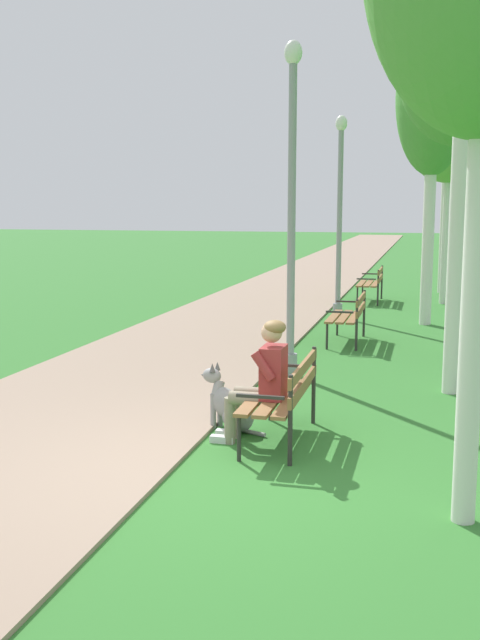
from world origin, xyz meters
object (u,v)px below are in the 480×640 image
(birch_tree_third, at_px, (462,68))
(park_bench_far, at_px, (373,281))
(lamp_post_mid, at_px, (340,215))
(birch_tree_fourth, at_px, (433,100))
(lamp_post_near, at_px, (292,207))
(person_seated_on_near_bench, at_px, (263,376))
(birch_tree_fifth, at_px, (449,134))
(birch_tree_sixth, at_px, (448,104))
(park_bench_mid, at_px, (350,313))
(park_bench_near, at_px, (285,392))
(dog_grey, at_px, (230,406))

(birch_tree_third, bearing_deg, park_bench_far, 106.08)
(lamp_post_mid, bearing_deg, birch_tree_fourth, -15.26)
(lamp_post_near, height_order, lamp_post_mid, lamp_post_near)
(birch_tree_fourth, bearing_deg, lamp_post_near, -109.53)
(park_bench_far, distance_m, birch_tree_fourth, 5.19)
(person_seated_on_near_bench, xyz_separation_m, birch_tree_fourth, (1.50, 8.11, 3.66))
(park_bench_far, distance_m, person_seated_on_near_bench, 11.37)
(birch_tree_fifth, relative_size, birch_tree_sixth, 0.79)
(person_seated_on_near_bench, bearing_deg, birch_tree_third, 70.42)
(lamp_post_mid, bearing_deg, park_bench_mid, -79.00)
(person_seated_on_near_bench, bearing_deg, park_bench_near, 27.08)
(person_seated_on_near_bench, relative_size, lamp_post_near, 0.28)
(person_seated_on_near_bench, distance_m, dog_grey, 0.68)
(park_bench_far, xyz_separation_m, birch_tree_fourth, (1.30, -3.26, 3.83))
(person_seated_on_near_bench, bearing_deg, dog_grey, 142.48)
(birch_tree_fourth, bearing_deg, birch_tree_third, -81.11)
(person_seated_on_near_bench, height_order, lamp_post_mid, lamp_post_mid)
(birch_tree_third, xyz_separation_m, birch_tree_sixth, (-0.07, 8.40, 0.53))
(lamp_post_mid, height_order, birch_tree_sixth, birch_tree_sixth)
(birch_tree_fourth, bearing_deg, birch_tree_sixth, 86.45)
(person_seated_on_near_bench, height_order, lamp_post_near, lamp_post_near)
(park_bench_near, xyz_separation_m, park_bench_mid, (0.05, 5.61, 0.00))
(birch_tree_fourth, relative_size, birch_tree_fifth, 1.14)
(birch_tree_third, xyz_separation_m, birch_tree_fifth, (-0.05, 6.04, -0.45))
(lamp_post_near, bearing_deg, lamp_post_mid, 90.14)
(lamp_post_near, relative_size, birch_tree_fourth, 0.76)
(park_bench_near, bearing_deg, birch_tree_sixth, 83.14)
(lamp_post_near, xyz_separation_m, lamp_post_mid, (-0.01, 5.55, -0.17))
(park_bench_mid, distance_m, lamp_post_mid, 3.37)
(birch_tree_third, height_order, birch_tree_fifth, birch_tree_third)
(birch_tree_fifth, bearing_deg, person_seated_on_near_bench, -99.29)
(park_bench_far, bearing_deg, park_bench_near, -90.00)
(park_bench_mid, xyz_separation_m, park_bench_far, (-0.05, 5.65, 0.00))
(dog_grey, distance_m, birch_tree_sixth, 14.47)
(dog_grey, distance_m, birch_tree_fifth, 11.96)
(person_seated_on_near_bench, bearing_deg, birch_tree_fourth, 79.50)
(birch_tree_fourth, bearing_deg, park_bench_mid, -117.48)
(birch_tree_third, relative_size, birch_tree_fifth, 1.11)
(park_bench_far, relative_size, birch_tree_third, 0.26)
(park_bench_mid, relative_size, lamp_post_near, 0.33)
(dog_grey, bearing_deg, park_bench_near, -19.27)
(dog_grey, height_order, birch_tree_fifth, birch_tree_fifth)
(person_seated_on_near_bench, distance_m, lamp_post_near, 3.48)
(birch_tree_third, height_order, birch_tree_fourth, birch_tree_fourth)
(park_bench_far, bearing_deg, birch_tree_third, -73.92)
(park_bench_mid, distance_m, birch_tree_fourth, 4.68)
(birch_tree_third, bearing_deg, person_seated_on_near_bench, -109.58)
(park_bench_near, xyz_separation_m, birch_tree_fourth, (1.30, 8.00, 3.83))
(park_bench_mid, bearing_deg, park_bench_near, -90.51)
(lamp_post_near, distance_m, birch_tree_fourth, 5.73)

